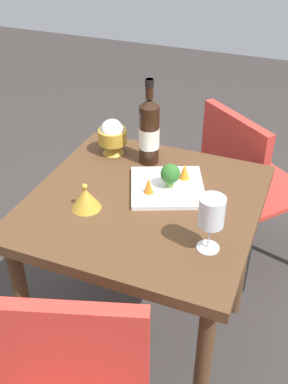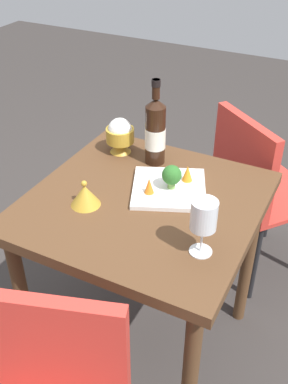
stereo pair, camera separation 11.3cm
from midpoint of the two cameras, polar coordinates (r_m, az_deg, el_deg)
The scene contains 11 objects.
ground_plane at distance 2.07m, azimuth -1.65°, elevation -18.18°, with size 8.00×8.00×0.00m, color #383330.
dining_table at distance 1.61m, azimuth -2.02°, elevation -4.13°, with size 0.76×0.76×0.75m.
chair_near_window at distance 2.10m, azimuth 10.78°, elevation 1.74°, with size 0.56×0.56×0.85m.
wine_bottle at distance 1.69m, azimuth -1.29°, elevation 7.59°, with size 0.08×0.08×0.33m.
wine_glass at distance 1.27m, azimuth 5.91°, elevation -2.71°, with size 0.08×0.08×0.18m.
rice_bowl at distance 1.78m, azimuth -5.80°, elevation 6.94°, with size 0.11×0.11×0.14m.
rice_bowl_lid at distance 1.50m, azimuth -9.46°, elevation -0.80°, with size 0.10×0.10×0.09m.
serving_plate at distance 1.59m, azimuth 0.90°, elevation 0.56°, with size 0.33×0.33×0.02m.
broccoli_floret at distance 1.55m, azimuth 1.21°, elevation 2.19°, with size 0.07×0.07×0.09m.
carrot_garnish_left at distance 1.61m, azimuth 3.08°, elevation 2.56°, with size 0.04×0.04×0.06m.
carrot_garnish_right at distance 1.53m, azimuth -1.53°, elevation 0.78°, with size 0.03×0.03×0.06m.
Camera 1 is at (1.17, 0.47, 1.65)m, focal length 42.72 mm.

